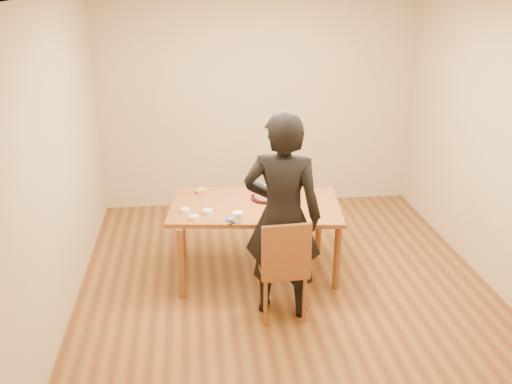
{
  "coord_description": "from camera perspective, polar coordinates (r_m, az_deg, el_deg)",
  "views": [
    {
      "loc": [
        -0.85,
        -4.85,
        2.85
      ],
      "look_at": [
        -0.26,
        0.25,
        0.9
      ],
      "focal_mm": 40.0,
      "sensor_mm": 36.0,
      "label": 1
    }
  ],
  "objects": [
    {
      "name": "candy_box_green",
      "position": [
        5.91,
        -5.53,
        0.21
      ],
      "size": [
        0.14,
        0.14,
        0.02
      ],
      "primitive_type": "cube",
      "rotation": [
        0.0,
        0.0,
        0.73
      ],
      "color": "#419B1C",
      "rests_on": "candy_box_pink"
    },
    {
      "name": "ramekin_yellow",
      "position": [
        5.38,
        -4.83,
        -1.99
      ],
      "size": [
        0.09,
        0.09,
        0.04
      ],
      "primitive_type": "cylinder",
      "color": "white",
      "rests_on": "dining_table"
    },
    {
      "name": "spatula",
      "position": [
        5.18,
        -2.2,
        -3.07
      ],
      "size": [
        0.11,
        0.11,
        0.01
      ],
      "primitive_type": "cube",
      "rotation": [
        0.0,
        0.0,
        0.78
      ],
      "color": "black",
      "rests_on": "dining_table"
    },
    {
      "name": "dining_chair",
      "position": [
        5.04,
        2.66,
        -7.64
      ],
      "size": [
        0.42,
        0.42,
        0.04
      ],
      "primitive_type": "cube",
      "rotation": [
        0.0,
        0.0,
        0.06
      ],
      "color": "brown",
      "rests_on": "floor"
    },
    {
      "name": "room_shell",
      "position": [
        5.47,
        2.61,
        4.85
      ],
      "size": [
        4.0,
        4.5,
        2.7
      ],
      "color": "#593116",
      "rests_on": "ground"
    },
    {
      "name": "frosting_dome",
      "position": [
        5.69,
        1.05,
        0.37
      ],
      "size": [
        0.24,
        0.24,
        0.03
      ],
      "primitive_type": "ellipsoid",
      "color": "white",
      "rests_on": "cake"
    },
    {
      "name": "cake_plate",
      "position": [
        5.73,
        1.04,
        -0.58
      ],
      "size": [
        0.31,
        0.31,
        0.02
      ],
      "primitive_type": "cylinder",
      "color": "#B90C2C",
      "rests_on": "dining_table"
    },
    {
      "name": "ramekin_multi",
      "position": [
        5.44,
        -7.05,
        -1.84
      ],
      "size": [
        0.09,
        0.09,
        0.04
      ],
      "primitive_type": "cylinder",
      "color": "white",
      "rests_on": "dining_table"
    },
    {
      "name": "person",
      "position": [
        4.88,
        2.67,
        -2.47
      ],
      "size": [
        0.78,
        0.62,
        1.85
      ],
      "primitive_type": "imported",
      "rotation": [
        0.0,
        0.0,
        2.84
      ],
      "color": "black",
      "rests_on": "floor"
    },
    {
      "name": "cake",
      "position": [
        5.71,
        1.05,
        -0.11
      ],
      "size": [
        0.24,
        0.24,
        0.08
      ],
      "primitive_type": "cylinder",
      "color": "white",
      "rests_on": "cake_plate"
    },
    {
      "name": "ramekin_green",
      "position": [
        5.27,
        -6.2,
        -2.56
      ],
      "size": [
        0.08,
        0.08,
        0.04
      ],
      "primitive_type": "cylinder",
      "color": "white",
      "rests_on": "dining_table"
    },
    {
      "name": "frosting_tub",
      "position": [
        5.2,
        -1.82,
        -2.49
      ],
      "size": [
        0.1,
        0.1,
        0.09
      ],
      "primitive_type": "cylinder",
      "color": "white",
      "rests_on": "dining_table"
    },
    {
      "name": "candy_box_pink",
      "position": [
        5.92,
        -5.48,
        0.01
      ],
      "size": [
        0.14,
        0.12,
        0.02
      ],
      "primitive_type": "cube",
      "rotation": [
        0.0,
        0.0,
        0.49
      ],
      "color": "#E63674",
      "rests_on": "dining_table"
    },
    {
      "name": "frosting_lid",
      "position": [
        5.24,
        -2.56,
        -2.8
      ],
      "size": [
        0.1,
        0.1,
        0.01
      ],
      "primitive_type": "cylinder",
      "color": "#182E9D",
      "rests_on": "dining_table"
    },
    {
      "name": "frosting_dollop",
      "position": [
        5.23,
        -2.56,
        -2.67
      ],
      "size": [
        0.04,
        0.04,
        0.02
      ],
      "primitive_type": "ellipsoid",
      "color": "white",
      "rests_on": "frosting_lid"
    },
    {
      "name": "dining_table",
      "position": [
        5.6,
        -0.06,
        -1.45
      ],
      "size": [
        1.75,
        1.17,
        0.04
      ],
      "primitive_type": "cube",
      "rotation": [
        0.0,
        0.0,
        -0.12
      ],
      "color": "brown",
      "rests_on": "floor"
    }
  ]
}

